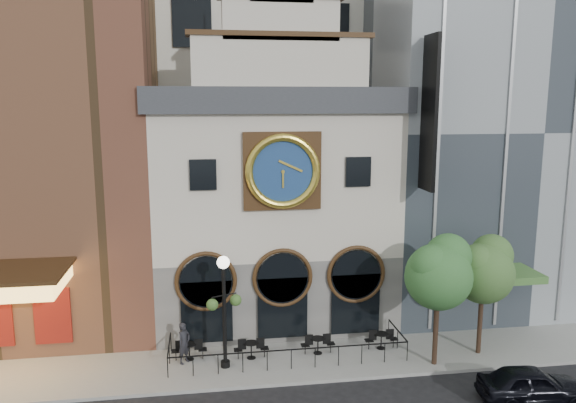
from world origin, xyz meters
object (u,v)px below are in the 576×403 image
(bistro_3, at_px, (381,339))
(tree_left, at_px, (439,271))
(pedestrian, at_px, (184,343))
(bistro_0, at_px, (189,350))
(lamppost, at_px, (224,299))
(tree_right, at_px, (484,268))
(bistro_2, at_px, (318,344))
(bistro_1, at_px, (251,349))
(car_right, at_px, (532,385))

(bistro_3, distance_m, tree_left, 4.65)
(pedestrian, bearing_deg, bistro_0, 4.62)
(lamppost, bearing_deg, tree_right, -23.20)
(bistro_3, xyz_separation_m, tree_left, (1.93, -1.80, 3.83))
(lamppost, distance_m, tree_left, 9.43)
(bistro_3, xyz_separation_m, tree_right, (4.40, -1.05, 3.62))
(lamppost, bearing_deg, bistro_2, -12.70)
(bistro_0, distance_m, tree_left, 11.71)
(bistro_2, bearing_deg, tree_right, -7.52)
(pedestrian, bearing_deg, bistro_3, -48.51)
(bistro_1, distance_m, bistro_3, 6.17)
(bistro_2, height_order, bistro_3, same)
(bistro_1, bearing_deg, lamppost, -151.10)
(bistro_2, relative_size, car_right, 0.38)
(bistro_2, distance_m, tree_left, 6.53)
(bistro_1, xyz_separation_m, lamppost, (-1.20, -0.67, 2.67))
(car_right, xyz_separation_m, tree_left, (-2.56, 3.42, 3.73))
(bistro_1, xyz_separation_m, bistro_3, (6.17, 0.08, 0.00))
(pedestrian, bearing_deg, lamppost, -69.42)
(bistro_0, height_order, bistro_3, same)
(bistro_2, distance_m, car_right, 9.15)
(car_right, xyz_separation_m, tree_right, (-0.08, 4.17, 3.51))
(tree_right, bearing_deg, bistro_1, 174.76)
(bistro_2, bearing_deg, bistro_3, 1.20)
(car_right, distance_m, pedestrian, 14.59)
(pedestrian, relative_size, lamppost, 0.37)
(bistro_3, relative_size, car_right, 0.38)
(lamppost, bearing_deg, pedestrian, 137.88)
(bistro_0, relative_size, bistro_2, 1.00)
(tree_right, bearing_deg, car_right, -88.84)
(bistro_3, bearing_deg, bistro_1, -179.23)
(bistro_3, height_order, tree_left, tree_left)
(tree_left, height_order, tree_right, tree_left)
(bistro_0, relative_size, pedestrian, 0.84)
(lamppost, height_order, tree_left, tree_left)
(bistro_1, xyz_separation_m, tree_left, (8.09, -1.72, 3.83))
(bistro_0, relative_size, lamppost, 0.31)
(bistro_3, height_order, pedestrian, pedestrian)
(tree_right, bearing_deg, bistro_2, 172.48)
(bistro_3, xyz_separation_m, lamppost, (-7.37, -0.75, 2.67))
(tree_right, bearing_deg, tree_left, -163.15)
(lamppost, xyz_separation_m, tree_right, (11.78, -0.30, 0.95))
(bistro_3, height_order, lamppost, lamppost)
(bistro_1, relative_size, tree_left, 0.27)
(bistro_0, relative_size, tree_left, 0.27)
(bistro_1, relative_size, bistro_3, 1.00)
(pedestrian, distance_m, tree_left, 11.72)
(bistro_1, height_order, bistro_2, same)
(car_right, height_order, lamppost, lamppost)
(bistro_1, distance_m, car_right, 11.83)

